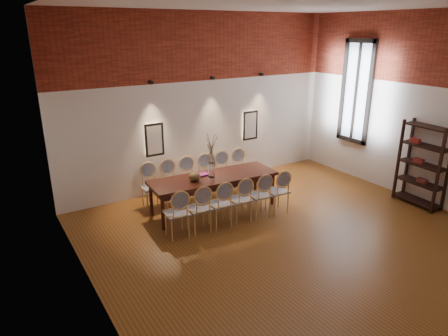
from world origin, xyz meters
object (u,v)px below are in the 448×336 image
chair_near_c (220,203)px  bowl (195,177)px  chair_near_e (259,195)px  chair_far_f (242,170)px  chair_near_f (277,191)px  chair_far_e (226,174)px  chair_near_a (177,213)px  dining_table (214,193)px  shelving_rack (423,165)px  chair_far_c (190,180)px  chair_near_b (199,208)px  chair_near_d (240,199)px  vase (212,170)px  chair_far_b (172,183)px  chair_far_a (152,187)px  book (201,175)px  chair_far_d (208,177)px

chair_near_c → bowl: bearing=109.2°
chair_near_e → chair_far_f: (0.54, 1.38, 0.00)m
chair_near_f → chair_far_e: (-0.34, 1.44, 0.00)m
chair_near_a → chair_far_f: (2.31, 1.25, 0.00)m
dining_table → shelving_rack: shelving_rack is taller
chair_far_c → chair_far_f: size_ratio=1.00×
chair_near_a → chair_near_b: bearing=0.0°
chair_near_d → vase: size_ratio=3.13×
chair_far_e → dining_table: bearing=46.8°
chair_far_b → shelving_rack: size_ratio=0.52×
dining_table → chair_far_a: bearing=147.4°
chair_far_e → chair_near_e: bearing=90.0°
chair_near_b → chair_near_f: bearing=-0.0°
chair_near_e → book: size_ratio=3.62×
chair_far_b → shelving_rack: 5.35m
chair_near_f → vase: size_ratio=3.13×
chair_far_a → chair_far_b: size_ratio=1.00×
chair_near_a → chair_far_d: (1.42, 1.31, 0.00)m
chair_far_c → chair_far_d: bearing=-180.0°
chair_near_d → chair_far_d: 1.41m
chair_near_d → chair_far_a: size_ratio=1.00×
vase → chair_near_c: bearing=-108.1°
bowl → dining_table: bearing=2.2°
chair_near_d → chair_far_b: same height
chair_near_a → chair_far_a: 1.41m
vase → shelving_rack: 4.47m
chair_far_a → book: bearing=149.4°
chair_near_a → chair_near_d: (1.32, -0.10, 0.00)m
chair_near_a → chair_far_f: size_ratio=1.00×
dining_table → vase: (-0.05, 0.00, 0.53)m
chair_near_c → chair_far_a: (-0.78, 1.47, 0.00)m
dining_table → bowl: (-0.45, -0.02, 0.46)m
dining_table → shelving_rack: size_ratio=1.47×
chair_near_a → chair_near_b: (0.44, -0.03, 0.00)m
shelving_rack → chair_far_e: bearing=142.2°
chair_far_d → chair_far_e: same height
chair_far_b → vase: 1.03m
chair_far_e → chair_far_f: bearing=180.0°
chair_far_a → chair_far_b: bearing=-180.0°
book → chair_near_d: bearing=-68.6°
chair_near_c → chair_far_c: same height
chair_near_c → chair_far_a: same height
bowl → shelving_rack: 4.82m
dining_table → chair_near_d: (0.17, -0.72, 0.09)m
chair_near_a → chair_near_f: 2.21m
chair_near_a → chair_far_a: (0.10, 1.41, 0.00)m
chair_far_b → chair_far_f: same height
chair_near_c → chair_far_d: same height
chair_far_b → chair_far_f: size_ratio=1.00×
chair_far_f → chair_far_a: bearing=0.0°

